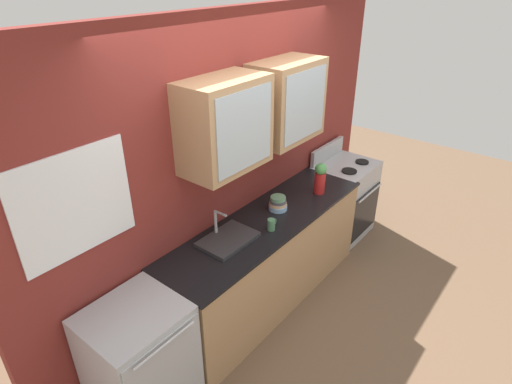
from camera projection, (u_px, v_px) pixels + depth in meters
The scene contains 9 objects.
ground_plane at pixel (267, 297), 4.10m from camera, with size 10.00×10.00×0.00m, color brown.
back_wall_unit at pixel (241, 154), 3.58m from camera, with size 4.19×0.48×2.58m.
counter at pixel (268, 260), 3.89m from camera, with size 2.26×0.62×0.89m.
stove_range at pixel (343, 199), 4.88m from camera, with size 0.67×0.60×1.07m.
sink_faucet at pixel (228, 239), 3.38m from camera, with size 0.45×0.32×0.24m.
bowl_stack at pixel (278, 203), 3.79m from camera, with size 0.17×0.17×0.13m.
vase at pixel (320, 178), 4.02m from camera, with size 0.11×0.11×0.31m.
cup_near_sink at pixel (272, 224), 3.51m from camera, with size 0.10×0.06×0.10m.
dishwasher at pixel (141, 362), 2.89m from camera, with size 0.62×0.61×0.89m.
Camera 1 is at (-2.51, -1.86, 2.84)m, focal length 29.71 mm.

